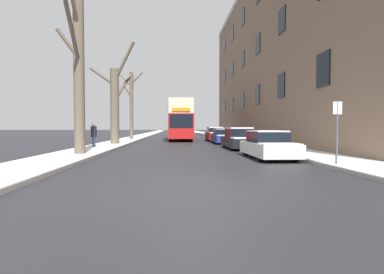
% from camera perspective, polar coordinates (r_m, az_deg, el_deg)
% --- Properties ---
extents(ground_plane, '(320.00, 320.00, 0.00)m').
position_cam_1_polar(ground_plane, '(7.33, 3.42, -9.56)').
color(ground_plane, '#28282D').
extents(sidewalk_left, '(2.56, 130.00, 0.16)m').
position_cam_1_polar(sidewalk_left, '(60.36, -8.22, 0.55)').
color(sidewalk_left, gray).
rests_on(sidewalk_left, ground).
extents(sidewalk_right, '(2.56, 130.00, 0.16)m').
position_cam_1_polar(sidewalk_right, '(60.52, 2.85, 0.57)').
color(sidewalk_right, gray).
rests_on(sidewalk_right, ground).
extents(terrace_facade_right, '(9.10, 42.33, 17.88)m').
position_cam_1_polar(terrace_facade_right, '(34.33, 18.50, 14.39)').
color(terrace_facade_right, '#7A604C').
rests_on(terrace_facade_right, ground).
extents(bare_tree_left_0, '(1.35, 2.94, 8.93)m').
position_cam_1_polar(bare_tree_left_0, '(15.81, -20.87, 11.46)').
color(bare_tree_left_0, brown).
rests_on(bare_tree_left_0, ground).
extents(bare_tree_left_1, '(3.78, 2.63, 8.00)m').
position_cam_1_polar(bare_tree_left_1, '(24.50, -14.43, 6.39)').
color(bare_tree_left_1, brown).
rests_on(bare_tree_left_1, ground).
extents(bare_tree_left_2, '(3.05, 2.79, 7.71)m').
position_cam_1_polar(bare_tree_left_2, '(34.01, -11.51, 6.38)').
color(bare_tree_left_2, brown).
rests_on(bare_tree_left_2, ground).
extents(double_decker_bus, '(2.51, 10.74, 4.30)m').
position_cam_1_polar(double_decker_bus, '(33.73, -2.29, 3.54)').
color(double_decker_bus, red).
rests_on(double_decker_bus, ground).
extents(parked_car_0, '(1.72, 4.21, 1.30)m').
position_cam_1_polar(parked_car_0, '(14.36, 14.26, -1.56)').
color(parked_car_0, silver).
rests_on(parked_car_0, ground).
extents(parked_car_1, '(1.77, 4.59, 1.44)m').
position_cam_1_polar(parked_car_1, '(20.27, 8.97, -0.39)').
color(parked_car_1, black).
rests_on(parked_car_1, ground).
extents(parked_car_2, '(1.76, 4.04, 1.32)m').
position_cam_1_polar(parked_car_2, '(26.56, 5.99, 0.06)').
color(parked_car_2, navy).
rests_on(parked_car_2, ground).
extents(parked_car_3, '(1.78, 3.93, 1.48)m').
position_cam_1_polar(parked_car_3, '(31.68, 4.44, 0.48)').
color(parked_car_3, maroon).
rests_on(parked_car_3, ground).
extents(pedestrian_left_sidewalk, '(0.38, 0.38, 1.74)m').
position_cam_1_polar(pedestrian_left_sidewalk, '(20.80, -18.21, 0.41)').
color(pedestrian_left_sidewalk, navy).
rests_on(pedestrian_left_sidewalk, ground).
extents(street_sign_post, '(0.32, 0.07, 2.38)m').
position_cam_1_polar(street_sign_post, '(11.66, 25.88, 1.29)').
color(street_sign_post, '#4C4F54').
rests_on(street_sign_post, ground).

